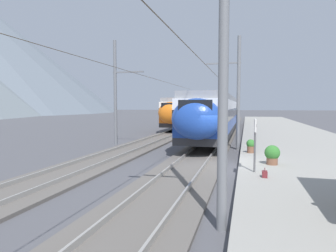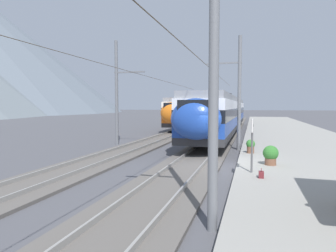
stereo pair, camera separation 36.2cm
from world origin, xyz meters
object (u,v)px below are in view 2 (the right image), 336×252
at_px(catenary_mast_far_side, 118,92).
at_px(potted_plant_platform_edge, 271,154).
at_px(potted_plant_by_shelter, 251,145).
at_px(catenary_mast_mid, 237,91).
at_px(train_far_track, 201,111).
at_px(platform_sign, 252,133).
at_px(handbag_near_sign, 261,174).
at_px(catenary_mast_west, 208,51).
at_px(train_near_platform, 224,113).

xyz_separation_m(catenary_mast_far_side, potted_plant_platform_edge, (-6.75, -10.60, -3.22)).
bearing_deg(potted_plant_by_shelter, catenary_mast_mid, 15.12).
xyz_separation_m(train_far_track, catenary_mast_mid, (-25.45, -6.79, 1.77)).
xyz_separation_m(platform_sign, potted_plant_by_shelter, (4.93, 0.08, -1.12)).
relative_size(train_far_track, platform_sign, 16.72).
distance_m(platform_sign, potted_plant_platform_edge, 2.21).
height_order(catenary_mast_mid, handbag_near_sign, catenary_mast_mid).
distance_m(catenary_mast_west, platform_sign, 5.61).
xyz_separation_m(train_far_track, handbag_near_sign, (-34.67, -8.16, -1.75)).
bearing_deg(handbag_near_sign, platform_sign, 23.66).
bearing_deg(catenary_mast_mid, train_near_platform, 9.26).
distance_m(train_far_track, catenary_mast_far_side, 25.52).
bearing_deg(catenary_mast_far_side, catenary_mast_west, -146.99).
xyz_separation_m(train_far_track, platform_sign, (-33.89, -7.81, -0.33)).
relative_size(train_far_track, catenary_mast_mid, 0.91).
height_order(catenary_mast_mid, potted_plant_by_shelter, catenary_mast_mid).
bearing_deg(train_far_track, potted_plant_by_shelter, -165.04).
xyz_separation_m(handbag_near_sign, potted_plant_by_shelter, (5.71, 0.42, 0.31)).
bearing_deg(train_far_track, catenary_mast_west, -170.09).
bearing_deg(handbag_near_sign, catenary_mast_mid, 8.43).
xyz_separation_m(train_far_track, potted_plant_by_shelter, (-28.96, -7.74, -1.45)).
xyz_separation_m(catenary_mast_mid, platform_sign, (-8.44, -1.02, -2.09)).
bearing_deg(handbag_near_sign, potted_plant_by_shelter, 4.20).
bearing_deg(catenary_mast_far_side, potted_plant_platform_edge, -122.49).
height_order(catenary_mast_west, potted_plant_platform_edge, catenary_mast_west).
height_order(catenary_mast_far_side, handbag_near_sign, catenary_mast_far_side).
bearing_deg(catenary_mast_west, potted_plant_platform_edge, -15.02).
bearing_deg(train_far_track, train_near_platform, -160.46).
distance_m(train_far_track, catenary_mast_west, 39.53).
relative_size(catenary_mast_west, potted_plant_platform_edge, 44.61).
bearing_deg(potted_plant_by_shelter, handbag_near_sign, -175.80).
bearing_deg(train_near_platform, platform_sign, -171.72).
bearing_deg(train_far_track, potted_plant_platform_edge, -164.99).
xyz_separation_m(handbag_near_sign, potted_plant_platform_edge, (2.54, -0.46, 0.37)).
bearing_deg(catenary_mast_mid, potted_plant_by_shelter, -164.88).
distance_m(train_near_platform, train_far_track, 14.61).
bearing_deg(potted_plant_platform_edge, catenary_mast_west, 164.98).
distance_m(train_far_track, platform_sign, 34.78).
height_order(train_near_platform, potted_plant_by_shelter, train_near_platform).
distance_m(train_far_track, handbag_near_sign, 35.66).
height_order(potted_plant_platform_edge, potted_plant_by_shelter, potted_plant_platform_edge).
xyz_separation_m(train_near_platform, catenary_mast_mid, (-11.69, -1.90, 1.77)).
distance_m(catenary_mast_west, handbag_near_sign, 5.81).
distance_m(potted_plant_platform_edge, potted_plant_by_shelter, 3.29).
height_order(handbag_near_sign, potted_plant_platform_edge, potted_plant_platform_edge).
distance_m(train_near_platform, platform_sign, 20.34).
relative_size(train_far_track, handbag_near_sign, 99.24).
distance_m(train_far_track, catenary_mast_mid, 26.40).
bearing_deg(handbag_near_sign, catenary_mast_west, 162.19).
distance_m(train_far_track, potted_plant_platform_edge, 33.29).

